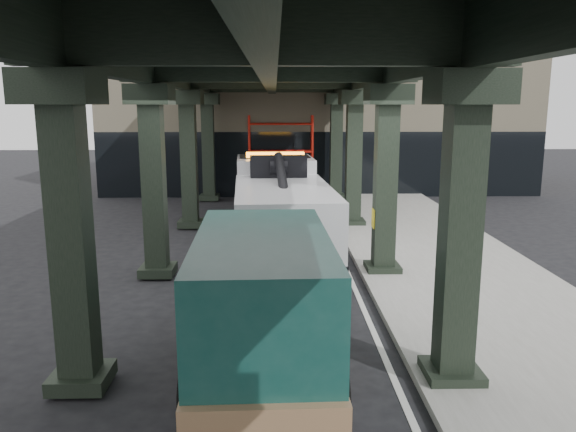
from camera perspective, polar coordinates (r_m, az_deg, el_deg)
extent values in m
plane|color=black|center=(13.22, -0.08, -8.65)|extent=(90.00, 90.00, 0.00)
cube|color=gray|center=(15.82, 16.35, -5.45)|extent=(5.00, 40.00, 0.15)
cube|color=silver|center=(15.24, 6.20, -5.96)|extent=(0.12, 38.00, 0.01)
cube|color=black|center=(9.12, 17.04, -1.91)|extent=(0.55, 0.55, 5.00)
cube|color=black|center=(8.90, 17.89, 12.34)|extent=(1.10, 1.10, 0.50)
cube|color=black|center=(9.89, 16.25, -15.11)|extent=(0.90, 0.90, 0.24)
cube|color=black|center=(14.84, 9.85, 3.35)|extent=(0.55, 0.55, 5.00)
cube|color=black|center=(14.71, 10.15, 12.06)|extent=(1.10, 1.10, 0.50)
cube|color=black|center=(15.33, 9.56, -5.27)|extent=(0.90, 0.90, 0.24)
cube|color=black|center=(20.72, 6.68, 5.64)|extent=(0.55, 0.55, 5.00)
cube|color=black|center=(20.63, 6.83, 11.87)|extent=(1.10, 1.10, 0.50)
cube|color=black|center=(21.07, 6.54, -0.65)|extent=(0.90, 0.90, 0.24)
cube|color=black|center=(26.66, 4.91, 6.91)|extent=(0.55, 0.55, 5.00)
cube|color=black|center=(26.58, 4.99, 11.75)|extent=(1.10, 1.10, 0.50)
cube|color=black|center=(26.93, 4.83, 1.99)|extent=(0.90, 0.90, 0.24)
cube|color=black|center=(9.21, -21.18, -2.06)|extent=(0.55, 0.55, 5.00)
cube|color=black|center=(8.99, -22.22, 12.04)|extent=(1.10, 1.10, 0.50)
cube|color=black|center=(9.98, -20.21, -15.15)|extent=(0.90, 0.90, 0.24)
cube|color=black|center=(14.90, -13.46, 3.23)|extent=(0.55, 0.55, 5.00)
cube|color=black|center=(14.77, -13.87, 11.91)|extent=(1.10, 1.10, 0.50)
cube|color=black|center=(15.38, -13.07, -5.35)|extent=(0.90, 0.90, 0.24)
cube|color=black|center=(20.76, -10.03, 5.56)|extent=(0.55, 0.55, 5.00)
cube|color=black|center=(20.67, -10.24, 11.78)|extent=(1.10, 1.10, 0.50)
cube|color=black|center=(21.11, -9.81, -0.72)|extent=(0.90, 0.90, 0.24)
cube|color=black|center=(26.69, -8.10, 6.85)|extent=(0.55, 0.55, 5.00)
cube|color=black|center=(26.61, -8.24, 11.68)|extent=(1.10, 1.10, 0.50)
cube|color=black|center=(26.96, -7.97, 1.93)|extent=(0.90, 0.90, 0.24)
cube|color=black|center=(14.75, 10.27, 15.17)|extent=(0.35, 32.00, 1.10)
cube|color=black|center=(14.80, -14.02, 15.00)|extent=(0.35, 32.00, 1.10)
cube|color=black|center=(14.47, -1.90, 15.41)|extent=(0.35, 32.00, 1.10)
cube|color=black|center=(14.53, -1.92, 18.17)|extent=(7.40, 32.00, 0.30)
cube|color=#C6B793|center=(32.51, 2.74, 10.36)|extent=(22.00, 10.00, 8.00)
cylinder|color=red|center=(27.47, -3.89, 6.01)|extent=(0.08, 0.08, 4.00)
cylinder|color=red|center=(26.67, -3.97, 5.85)|extent=(0.08, 0.08, 4.00)
cylinder|color=red|center=(27.50, 2.40, 6.03)|extent=(0.08, 0.08, 4.00)
cylinder|color=red|center=(26.70, 2.51, 5.87)|extent=(0.08, 0.08, 4.00)
cylinder|color=red|center=(27.55, -0.74, 3.96)|extent=(3.00, 0.08, 0.08)
cylinder|color=red|center=(27.42, -0.75, 6.65)|extent=(3.00, 0.08, 0.08)
cylinder|color=red|center=(27.34, -0.76, 9.37)|extent=(3.00, 0.08, 0.08)
cube|color=black|center=(17.07, -0.78, -1.36)|extent=(1.58, 8.32, 0.28)
cube|color=silver|center=(19.66, -1.34, 3.09)|extent=(2.74, 2.79, 1.99)
cube|color=silver|center=(20.89, -1.52, 2.05)|extent=(2.63, 0.92, 0.99)
cube|color=black|center=(19.86, -1.39, 4.78)|extent=(2.51, 1.57, 0.94)
cube|color=silver|center=(15.68, -0.47, 0.19)|extent=(2.96, 5.66, 1.54)
cube|color=orange|center=(19.32, -1.32, 6.24)|extent=(2.00, 0.42, 0.18)
cube|color=black|center=(17.69, -1.00, 5.06)|extent=(1.80, 0.76, 0.66)
cylinder|color=black|center=(15.76, -0.54, 3.29)|extent=(0.49, 3.87, 1.48)
cube|color=black|center=(13.24, 0.43, -6.84)|extent=(0.42, 1.56, 0.20)
cube|color=black|center=(12.53, 0.74, -8.18)|extent=(1.78, 0.38, 0.20)
cylinder|color=black|center=(20.14, -4.83, 0.07)|extent=(0.46, 1.23, 1.21)
cylinder|color=silver|center=(20.14, -4.83, 0.07)|extent=(0.47, 0.69, 0.67)
cylinder|color=black|center=(20.28, 2.04, 0.18)|extent=(0.46, 1.23, 1.21)
cylinder|color=silver|center=(20.28, 2.04, 0.18)|extent=(0.47, 0.69, 0.67)
cylinder|color=black|center=(16.59, -4.85, -2.36)|extent=(0.46, 1.23, 1.21)
cylinder|color=silver|center=(16.59, -4.85, -2.36)|extent=(0.47, 0.69, 0.67)
cylinder|color=black|center=(16.75, 3.48, -2.21)|extent=(0.46, 1.23, 1.21)
cylinder|color=silver|center=(16.75, 3.48, -2.21)|extent=(0.47, 0.69, 0.67)
cylinder|color=black|center=(15.20, -4.86, -3.63)|extent=(0.46, 1.23, 1.21)
cylinder|color=silver|center=(15.20, -4.86, -3.63)|extent=(0.47, 0.69, 0.67)
cylinder|color=black|center=(15.37, 4.24, -3.45)|extent=(0.46, 1.23, 1.21)
cylinder|color=silver|center=(15.37, 4.24, -3.45)|extent=(0.47, 0.69, 0.67)
cube|color=#113F39|center=(12.25, -2.67, -5.45)|extent=(2.15, 1.20, 0.93)
cube|color=#113F39|center=(9.41, -2.58, -8.01)|extent=(2.31, 4.71, 2.02)
cube|color=#97704D|center=(10.10, -2.56, -11.67)|extent=(2.38, 5.85, 0.36)
cube|color=black|center=(11.63, -2.70, -2.13)|extent=(2.03, 0.50, 0.86)
cube|color=black|center=(9.55, -2.62, -4.47)|extent=(2.31, 3.79, 0.57)
cube|color=silver|center=(12.89, -2.67, -6.51)|extent=(2.07, 0.19, 0.31)
cylinder|color=black|center=(12.41, -7.48, -7.97)|extent=(0.32, 0.88, 0.87)
cylinder|color=silver|center=(12.41, -7.48, -7.97)|extent=(0.34, 0.49, 0.48)
cylinder|color=black|center=(12.41, 2.17, -7.87)|extent=(0.32, 0.88, 0.87)
cylinder|color=silver|center=(12.41, 2.17, -7.87)|extent=(0.34, 0.49, 0.48)
cylinder|color=black|center=(8.45, -9.81, -17.70)|extent=(0.32, 0.88, 0.87)
cylinder|color=silver|center=(8.45, -9.81, -17.70)|extent=(0.34, 0.49, 0.48)
cylinder|color=black|center=(8.46, 4.93, -17.52)|extent=(0.32, 0.88, 0.87)
cylinder|color=silver|center=(8.46, 4.93, -17.52)|extent=(0.34, 0.49, 0.48)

